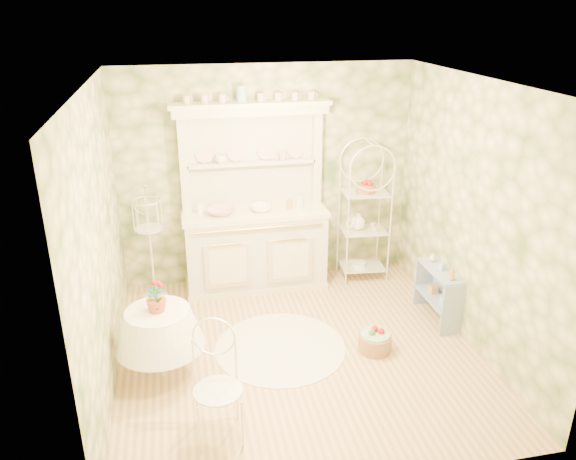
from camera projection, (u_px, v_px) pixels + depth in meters
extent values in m
plane|color=#D3B07F|center=(298.00, 351.00, 5.80)|extent=(3.60, 3.60, 0.00)
plane|color=white|center=(300.00, 83.00, 4.78)|extent=(3.60, 3.60, 0.00)
plane|color=beige|center=(100.00, 245.00, 4.95)|extent=(3.60, 3.60, 0.00)
plane|color=beige|center=(473.00, 216.00, 5.63)|extent=(3.60, 3.60, 0.00)
plane|color=beige|center=(267.00, 176.00, 6.92)|extent=(3.60, 3.60, 0.00)
plane|color=beige|center=(359.00, 332.00, 3.66)|extent=(3.60, 3.60, 0.00)
cube|color=silver|center=(254.00, 200.00, 6.71)|extent=(1.87, 0.61, 2.29)
cube|color=white|center=(365.00, 211.00, 7.04)|extent=(0.60, 0.45, 1.83)
cube|color=#8A9FC3|center=(438.00, 294.00, 6.28)|extent=(0.34, 0.76, 0.63)
cylinder|color=white|center=(160.00, 342.00, 5.28)|extent=(0.91, 0.91, 0.76)
cube|color=white|center=(218.00, 395.00, 4.52)|extent=(0.45, 0.45, 0.81)
cube|color=white|center=(150.00, 246.00, 6.58)|extent=(0.34, 0.34, 1.39)
cylinder|color=#A6714F|center=(375.00, 342.00, 5.77)|extent=(0.33, 0.33, 0.19)
cylinder|color=white|center=(280.00, 347.00, 5.85)|extent=(1.69, 1.69, 0.01)
imported|color=white|center=(221.00, 214.00, 6.65)|extent=(0.42, 0.42, 0.08)
imported|color=white|center=(261.00, 210.00, 6.75)|extent=(0.33, 0.33, 0.08)
imported|color=white|center=(221.00, 161.00, 6.61)|extent=(0.15, 0.15, 0.10)
imported|color=white|center=(282.00, 157.00, 6.75)|extent=(0.14, 0.14, 0.10)
imported|color=#3F7238|center=(156.00, 300.00, 5.06)|extent=(0.16, 0.13, 0.27)
imported|color=#B38043|center=(452.00, 274.00, 5.91)|extent=(0.07, 0.07, 0.16)
imported|color=#8ABCE0|center=(442.00, 267.00, 6.14)|extent=(0.07, 0.07, 0.12)
imported|color=silver|center=(432.00, 259.00, 6.36)|extent=(0.09, 0.09, 0.10)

